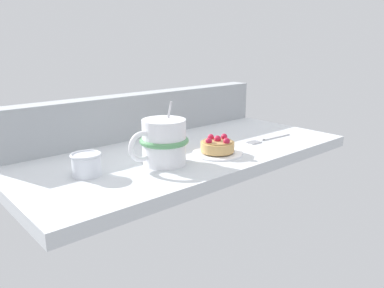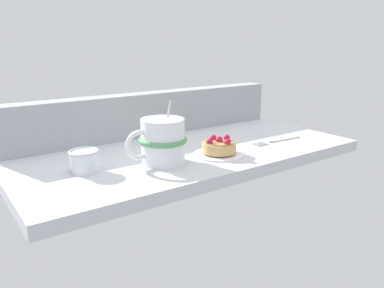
# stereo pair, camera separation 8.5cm
# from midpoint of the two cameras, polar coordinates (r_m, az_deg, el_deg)

# --- Properties ---
(ground_plane) EXTENTS (0.83, 0.41, 0.03)m
(ground_plane) POSITION_cam_midpoint_polar(r_m,az_deg,el_deg) (0.95, 1.54, -1.48)
(ground_plane) COLOR silver
(window_rail_back) EXTENTS (0.82, 0.06, 0.12)m
(window_rail_back) POSITION_cam_midpoint_polar(r_m,az_deg,el_deg) (1.07, -4.12, 4.51)
(window_rail_back) COLOR #9EA3A8
(window_rail_back) RESTS_ON ground_plane
(dessert_plate) EXTENTS (0.12, 0.12, 0.01)m
(dessert_plate) POSITION_cam_midpoint_polar(r_m,az_deg,el_deg) (0.89, 6.77, -1.44)
(dessert_plate) COLOR white
(dessert_plate) RESTS_ON ground_plane
(raspberry_tart) EXTENTS (0.08, 0.08, 0.04)m
(raspberry_tart) POSITION_cam_midpoint_polar(r_m,az_deg,el_deg) (0.89, 6.81, -0.35)
(raspberry_tart) COLOR tan
(raspberry_tart) RESTS_ON dessert_plate
(coffee_mug) EXTENTS (0.14, 0.11, 0.13)m
(coffee_mug) POSITION_cam_midpoint_polar(r_m,az_deg,el_deg) (0.82, -1.56, 0.41)
(coffee_mug) COLOR white
(coffee_mug) RESTS_ON ground_plane
(dessert_fork) EXTENTS (0.16, 0.03, 0.01)m
(dessert_fork) POSITION_cam_midpoint_polar(r_m,az_deg,el_deg) (1.04, 14.94, 0.51)
(dessert_fork) COLOR #B7B7BC
(dessert_fork) RESTS_ON ground_plane
(sugar_bowl) EXTENTS (0.06, 0.06, 0.05)m
(sugar_bowl) POSITION_cam_midpoint_polar(r_m,az_deg,el_deg) (0.79, -12.85, -2.43)
(sugar_bowl) COLOR silver
(sugar_bowl) RESTS_ON ground_plane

